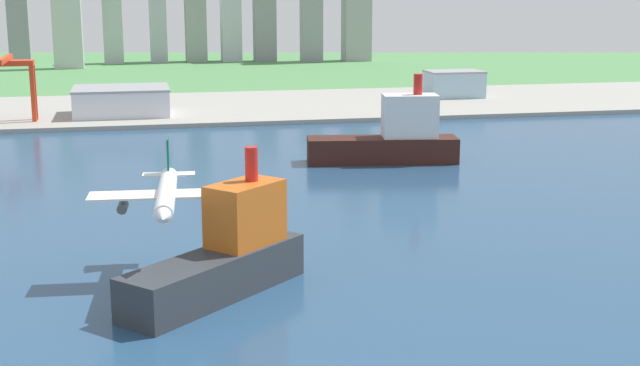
# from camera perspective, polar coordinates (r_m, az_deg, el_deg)

# --- Properties ---
(ground_plane) EXTENTS (2400.00, 2400.00, 0.00)m
(ground_plane) POSITION_cam_1_polar(r_m,az_deg,el_deg) (351.33, -7.41, 0.51)
(ground_plane) COLOR #4B844B
(water_bay) EXTENTS (840.00, 360.00, 0.15)m
(water_bay) POSITION_cam_1_polar(r_m,az_deg,el_deg) (293.06, -6.41, -1.84)
(water_bay) COLOR navy
(water_bay) RESTS_ON ground
(industrial_pier) EXTENTS (840.00, 140.00, 2.50)m
(industrial_pier) POSITION_cam_1_polar(r_m,az_deg,el_deg) (538.15, -9.15, 4.73)
(industrial_pier) COLOR gray
(industrial_pier) RESTS_ON ground
(airplane_landing) EXTENTS (38.67, 46.96, 14.76)m
(airplane_landing) POSITION_cam_1_polar(r_m,az_deg,el_deg) (218.75, -9.81, -0.75)
(airplane_landing) COLOR white
(container_barge) EXTENTS (47.67, 45.36, 34.06)m
(container_barge) POSITION_cam_1_polar(r_m,az_deg,el_deg) (213.65, -6.12, -4.65)
(container_barge) COLOR #2D3338
(container_barge) RESTS_ON water_bay
(cargo_ship) EXTENTS (64.05, 24.43, 36.92)m
(cargo_ship) POSITION_cam_1_polar(r_m,az_deg,el_deg) (372.37, 4.61, 2.88)
(cargo_ship) COLOR #381914
(cargo_ship) RESTS_ON water_bay
(port_crane_red) EXTENTS (25.88, 45.51, 34.76)m
(port_crane_red) POSITION_cam_1_polar(r_m,az_deg,el_deg) (494.75, -19.34, 6.65)
(port_crane_red) COLOR red
(port_crane_red) RESTS_ON industrial_pier
(warehouse_main) EXTENTS (52.32, 41.97, 15.28)m
(warehouse_main) POSITION_cam_1_polar(r_m,az_deg,el_deg) (508.23, -12.61, 5.16)
(warehouse_main) COLOR silver
(warehouse_main) RESTS_ON industrial_pier
(warehouse_annex) EXTENTS (35.72, 23.73, 17.04)m
(warehouse_annex) POSITION_cam_1_polar(r_m,az_deg,el_deg) (582.36, 8.58, 6.30)
(warehouse_annex) COLOR #99BCD1
(warehouse_annex) RESTS_ON industrial_pier
(distant_skyline) EXTENTS (385.07, 71.51, 156.18)m
(distant_skyline) POSITION_cam_1_polar(r_m,az_deg,el_deg) (874.90, -7.73, 11.28)
(distant_skyline) COLOR #AFADBD
(distant_skyline) RESTS_ON ground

